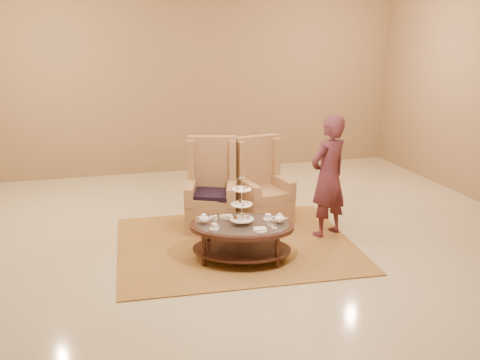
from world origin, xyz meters
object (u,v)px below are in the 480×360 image
object	(u,v)px
armchair_right	(262,193)
person	(328,177)
tea_table	(242,231)
armchair_left	(212,197)

from	to	relation	value
armchair_right	person	world-z (taller)	person
tea_table	armchair_left	world-z (taller)	armchair_left
armchair_right	tea_table	bearing A→B (deg)	-126.76
tea_table	person	world-z (taller)	person
armchair_left	person	world-z (taller)	person
tea_table	armchair_left	bearing A→B (deg)	113.65
armchair_left	person	xyz separation A→B (m)	(1.38, -0.71, 0.38)
armchair_right	person	size ratio (longest dim) A/B	0.74
tea_table	person	xyz separation A→B (m)	(1.28, 0.47, 0.43)
armchair_right	armchair_left	bearing A→B (deg)	174.96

